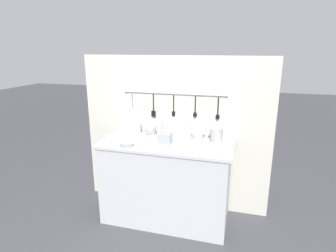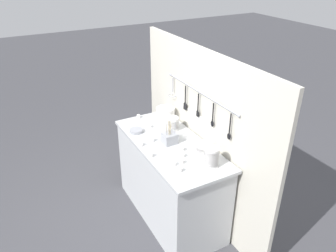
{
  "view_description": "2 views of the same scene",
  "coord_description": "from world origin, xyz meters",
  "px_view_note": "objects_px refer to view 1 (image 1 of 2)",
  "views": [
    {
      "loc": [
        0.77,
        -2.68,
        1.86
      ],
      "look_at": [
        0.01,
        0.04,
        1.07
      ],
      "focal_mm": 30.0,
      "sensor_mm": 36.0,
      "label": 1
    },
    {
      "loc": [
        2.39,
        -1.32,
        2.54
      ],
      "look_at": [
        -0.05,
        0.0,
        1.06
      ],
      "focal_mm": 35.0,
      "sensor_mm": 36.0,
      "label": 2
    }
  ],
  "objects_px": {
    "bowl_stack_wide_centre": "(216,135)",
    "cup_back_right": "(196,149)",
    "cup_front_right": "(108,137)",
    "cup_edge_near": "(198,147)",
    "cup_back_left": "(183,141)",
    "plate_stack": "(132,128)",
    "cup_by_caddy": "(191,144)",
    "cup_front_left": "(150,149)",
    "steel_mixing_bowl": "(127,144)",
    "cup_centre": "(131,139)",
    "cutlery_caddy": "(165,138)",
    "cup_edge_far": "(172,151)",
    "cup_mid_row": "(207,150)",
    "bowl_stack_tall_left": "(198,135)",
    "cup_beside_plates": "(152,144)",
    "bowl_stack_nested_right": "(151,131)"
  },
  "relations": [
    {
      "from": "bowl_stack_wide_centre",
      "to": "cup_back_right",
      "type": "bearing_deg",
      "value": -119.73
    },
    {
      "from": "cup_front_right",
      "to": "cup_edge_near",
      "type": "height_order",
      "value": "same"
    },
    {
      "from": "cup_back_left",
      "to": "plate_stack",
      "type": "bearing_deg",
      "value": 165.7
    },
    {
      "from": "cup_by_caddy",
      "to": "cup_front_left",
      "type": "bearing_deg",
      "value": -144.39
    },
    {
      "from": "steel_mixing_bowl",
      "to": "cup_centre",
      "type": "distance_m",
      "value": 0.17
    },
    {
      "from": "cutlery_caddy",
      "to": "cup_edge_far",
      "type": "distance_m",
      "value": 0.31
    },
    {
      "from": "bowl_stack_wide_centre",
      "to": "cup_front_right",
      "type": "relative_size",
      "value": 4.64
    },
    {
      "from": "plate_stack",
      "to": "cup_centre",
      "type": "relative_size",
      "value": 5.07
    },
    {
      "from": "cup_by_caddy",
      "to": "cup_edge_near",
      "type": "height_order",
      "value": "same"
    },
    {
      "from": "bowl_stack_wide_centre",
      "to": "cup_mid_row",
      "type": "relative_size",
      "value": 4.64
    },
    {
      "from": "bowl_stack_tall_left",
      "to": "cup_beside_plates",
      "type": "bearing_deg",
      "value": -141.14
    },
    {
      "from": "cup_beside_plates",
      "to": "cup_edge_near",
      "type": "bearing_deg",
      "value": 7.45
    },
    {
      "from": "cup_front_left",
      "to": "cup_edge_near",
      "type": "distance_m",
      "value": 0.48
    },
    {
      "from": "cup_edge_near",
      "to": "cup_beside_plates",
      "type": "distance_m",
      "value": 0.47
    },
    {
      "from": "cutlery_caddy",
      "to": "cup_back_left",
      "type": "relative_size",
      "value": 6.85
    },
    {
      "from": "cup_by_caddy",
      "to": "cup_beside_plates",
      "type": "distance_m",
      "value": 0.4
    },
    {
      "from": "bowl_stack_wide_centre",
      "to": "bowl_stack_tall_left",
      "type": "height_order",
      "value": "bowl_stack_wide_centre"
    },
    {
      "from": "bowl_stack_wide_centre",
      "to": "cup_mid_row",
      "type": "distance_m",
      "value": 0.29
    },
    {
      "from": "plate_stack",
      "to": "cup_beside_plates",
      "type": "bearing_deg",
      "value": -43.37
    },
    {
      "from": "bowl_stack_tall_left",
      "to": "steel_mixing_bowl",
      "type": "xyz_separation_m",
      "value": [
        -0.66,
        -0.4,
        -0.03
      ]
    },
    {
      "from": "plate_stack",
      "to": "cup_back_right",
      "type": "height_order",
      "value": "plate_stack"
    },
    {
      "from": "bowl_stack_wide_centre",
      "to": "steel_mixing_bowl",
      "type": "distance_m",
      "value": 0.93
    },
    {
      "from": "cup_back_right",
      "to": "plate_stack",
      "type": "bearing_deg",
      "value": 156.93
    },
    {
      "from": "steel_mixing_bowl",
      "to": "cup_mid_row",
      "type": "bearing_deg",
      "value": 3.77
    },
    {
      "from": "bowl_stack_nested_right",
      "to": "cutlery_caddy",
      "type": "height_order",
      "value": "cutlery_caddy"
    },
    {
      "from": "bowl_stack_nested_right",
      "to": "cup_front_left",
      "type": "height_order",
      "value": "bowl_stack_nested_right"
    },
    {
      "from": "bowl_stack_wide_centre",
      "to": "bowl_stack_tall_left",
      "type": "xyz_separation_m",
      "value": [
        -0.21,
        0.06,
        -0.04
      ]
    },
    {
      "from": "bowl_stack_nested_right",
      "to": "cup_by_caddy",
      "type": "height_order",
      "value": "bowl_stack_nested_right"
    },
    {
      "from": "steel_mixing_bowl",
      "to": "cup_back_left",
      "type": "height_order",
      "value": "cup_back_left"
    },
    {
      "from": "cup_front_right",
      "to": "cup_edge_far",
      "type": "xyz_separation_m",
      "value": [
        0.77,
        -0.22,
        0.0
      ]
    },
    {
      "from": "cup_beside_plates",
      "to": "cup_by_caddy",
      "type": "bearing_deg",
      "value": 17.69
    },
    {
      "from": "cup_edge_far",
      "to": "cup_back_right",
      "type": "height_order",
      "value": "same"
    },
    {
      "from": "bowl_stack_wide_centre",
      "to": "cup_beside_plates",
      "type": "bearing_deg",
      "value": -156.62
    },
    {
      "from": "cup_mid_row",
      "to": "cup_beside_plates",
      "type": "bearing_deg",
      "value": 178.77
    },
    {
      "from": "bowl_stack_nested_right",
      "to": "cutlery_caddy",
      "type": "relative_size",
      "value": 0.52
    },
    {
      "from": "cup_back_right",
      "to": "cutlery_caddy",
      "type": "bearing_deg",
      "value": 157.61
    },
    {
      "from": "cutlery_caddy",
      "to": "cup_edge_near",
      "type": "distance_m",
      "value": 0.37
    },
    {
      "from": "cup_edge_far",
      "to": "cup_centre",
      "type": "height_order",
      "value": "same"
    },
    {
      "from": "cup_by_caddy",
      "to": "cup_edge_near",
      "type": "xyz_separation_m",
      "value": [
        0.09,
        -0.06,
        0.0
      ]
    },
    {
      "from": "cup_centre",
      "to": "cup_edge_near",
      "type": "height_order",
      "value": "same"
    },
    {
      "from": "bowl_stack_tall_left",
      "to": "cup_front_right",
      "type": "height_order",
      "value": "bowl_stack_tall_left"
    },
    {
      "from": "plate_stack",
      "to": "cup_back_left",
      "type": "height_order",
      "value": "plate_stack"
    },
    {
      "from": "cup_beside_plates",
      "to": "bowl_stack_wide_centre",
      "type": "bearing_deg",
      "value": 23.38
    },
    {
      "from": "cup_front_right",
      "to": "cup_back_right",
      "type": "distance_m",
      "value": 1.0
    },
    {
      "from": "cup_edge_near",
      "to": "cutlery_caddy",
      "type": "bearing_deg",
      "value": 168.31
    },
    {
      "from": "cup_centre",
      "to": "plate_stack",
      "type": "bearing_deg",
      "value": 109.78
    },
    {
      "from": "cup_back_left",
      "to": "cup_beside_plates",
      "type": "height_order",
      "value": "same"
    },
    {
      "from": "cup_back_right",
      "to": "cup_by_caddy",
      "type": "bearing_deg",
      "value": 121.51
    },
    {
      "from": "cup_front_left",
      "to": "plate_stack",
      "type": "bearing_deg",
      "value": 129.18
    },
    {
      "from": "bowl_stack_nested_right",
      "to": "cup_centre",
      "type": "height_order",
      "value": "bowl_stack_nested_right"
    }
  ]
}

